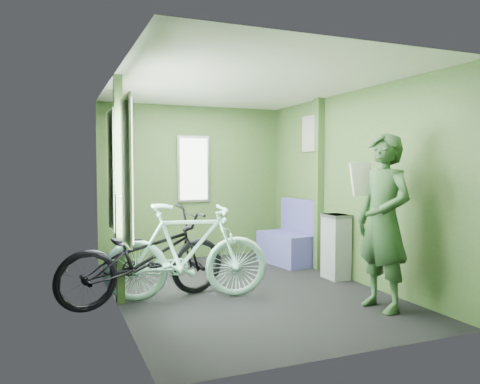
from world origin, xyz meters
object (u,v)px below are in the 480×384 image
Objects in this scene: bench_seat at (288,244)px; waste_box at (336,246)px; bicycle_mint at (187,301)px; passenger at (383,222)px; bicycle_black at (146,303)px.

waste_box is at bearing -91.38° from bench_seat.
bench_seat reaches higher than bicycle_mint.
passenger is at bearing -102.06° from bench_seat.
bench_seat is (1.85, 1.27, 0.27)m from bicycle_mint.
bicycle_mint is (0.41, -0.08, 0.00)m from bicycle_black.
waste_box is at bearing 160.31° from passenger.
bicycle_black is 0.42m from bicycle_mint.
bench_seat reaches higher than bicycle_black.
bicycle_mint is at bearing -114.05° from bicycle_black.
bicycle_black is 2.26× the size of waste_box.
waste_box is (1.97, 0.24, 0.40)m from bicycle_mint.
bench_seat is at bearing 96.35° from waste_box.
bicycle_black is at bearing 89.58° from bicycle_mint.
bench_seat is (2.27, 1.19, 0.27)m from bicycle_black.
bicycle_black is 1.06× the size of passenger.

